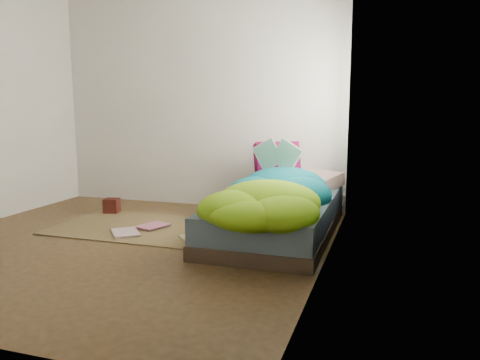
# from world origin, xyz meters

# --- Properties ---
(ground) EXTENTS (3.50, 3.50, 0.00)m
(ground) POSITION_xyz_m (0.00, 0.00, 0.00)
(ground) COLOR #3E2D18
(ground) RESTS_ON ground
(room_walls) EXTENTS (3.54, 3.54, 2.62)m
(room_walls) POSITION_xyz_m (0.01, 0.01, 1.63)
(room_walls) COLOR silver
(room_walls) RESTS_ON ground
(bed) EXTENTS (1.00, 2.00, 0.34)m
(bed) POSITION_xyz_m (1.22, 0.72, 0.17)
(bed) COLOR #3D2C21
(bed) RESTS_ON ground
(duvet) EXTENTS (0.96, 1.84, 0.34)m
(duvet) POSITION_xyz_m (1.22, 0.50, 0.51)
(duvet) COLOR navy
(duvet) RESTS_ON bed
(rug) EXTENTS (1.60, 1.10, 0.01)m
(rug) POSITION_xyz_m (-0.15, 0.55, 0.01)
(rug) COLOR brown
(rug) RESTS_ON ground
(pillow_floral) EXTENTS (0.70, 0.60, 0.13)m
(pillow_floral) POSITION_xyz_m (1.40, 1.52, 0.41)
(pillow_floral) COLOR beige
(pillow_floral) RESTS_ON bed
(pillow_magenta) EXTENTS (0.48, 0.36, 0.47)m
(pillow_magenta) POSITION_xyz_m (1.06, 1.38, 0.58)
(pillow_magenta) COLOR #500529
(pillow_magenta) RESTS_ON bed
(open_book) EXTENTS (0.43, 0.16, 0.25)m
(open_book) POSITION_xyz_m (1.12, 1.08, 0.81)
(open_book) COLOR #388D2E
(open_book) RESTS_ON duvet
(wooden_box) EXTENTS (0.19, 0.19, 0.15)m
(wooden_box) POSITION_xyz_m (-0.75, 1.00, 0.09)
(wooden_box) COLOR #3E110E
(wooden_box) RESTS_ON rug
(floor_book_a) EXTENTS (0.38, 0.39, 0.02)m
(floor_book_a) POSITION_xyz_m (-0.20, 0.18, 0.02)
(floor_book_a) COLOR silver
(floor_book_a) RESTS_ON rug
(floor_book_b) EXTENTS (0.30, 0.35, 0.03)m
(floor_book_b) POSITION_xyz_m (-0.09, 0.58, 0.03)
(floor_book_b) COLOR #D67B8A
(floor_book_b) RESTS_ON rug
(floor_book_c) EXTENTS (0.39, 0.39, 0.02)m
(floor_book_c) POSITION_xyz_m (0.51, 0.18, 0.02)
(floor_book_c) COLOR tan
(floor_book_c) RESTS_ON rug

